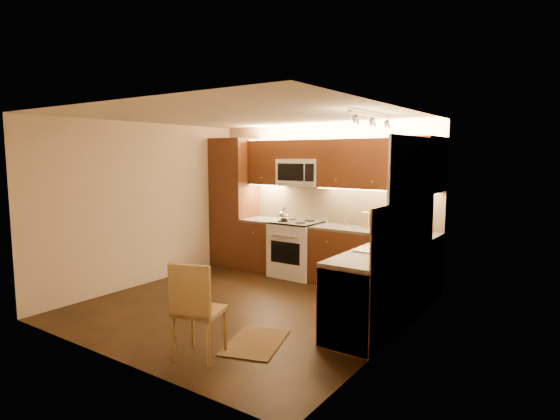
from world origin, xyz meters
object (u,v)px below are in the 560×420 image
Objects in this scene: dining_chair at (200,309)px; stove at (296,249)px; sink at (386,242)px; microwave at (301,172)px; soap_bottle at (419,233)px; toaster_oven at (396,224)px; kettle at (284,214)px; knife_block at (365,220)px.

stove is at bearing 88.64° from dining_chair.
sink is (2.00, -1.12, 0.52)m from stove.
sink is (2.00, -1.26, -0.74)m from microwave.
soap_bottle is at bearing 46.91° from dining_chair.
soap_bottle is (0.19, 0.67, 0.02)m from sink.
sink is 2.34× the size of toaster_oven.
microwave is 0.74m from kettle.
knife_block is at bearing 0.12° from kettle.
microwave reaches higher than dining_chair.
sink is 0.69m from soap_bottle.
soap_bottle reaches higher than sink.
soap_bottle is at bearing -15.20° from microwave.
sink is 2.42m from kettle.
knife_block is at bearing 3.02° from microwave.
toaster_oven is at bearing 134.08° from soap_bottle.
dining_chair is at bearing -74.56° from stove.
stove is 1.27m from microwave.
toaster_oven is (1.68, -0.08, -0.71)m from microwave.
sink is 3.70× the size of kettle.
toaster_oven is (1.68, 0.05, 0.55)m from stove.
dining_chair is at bearing -116.96° from soap_bottle.
dining_chair is at bearing -119.49° from sink.
stove is 1.28m from knife_block.
stove is 1.07× the size of sink.
microwave is at bearing 164.13° from soap_bottle.
sink is 2.36m from dining_chair.
sink is 3.69× the size of knife_block.
stove is 3.95× the size of knife_block.
microwave is 2.38m from soap_bottle.
microwave reaches higher than knife_block.
knife_block is 3.38m from dining_chair.
kettle reaches higher than dining_chair.
kettle is at bearing 172.88° from knife_block.
kettle reaches higher than soap_bottle.
microwave is 1.34m from knife_block.
kettle is 1.35m from knife_block.
knife_block reaches higher than dining_chair.
stove is 3.25m from dining_chair.
kettle reaches higher than knife_block.
microwave is 3.27× the size of kettle.
kettle is 0.63× the size of toaster_oven.
kettle is at bearing -155.65° from stove.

